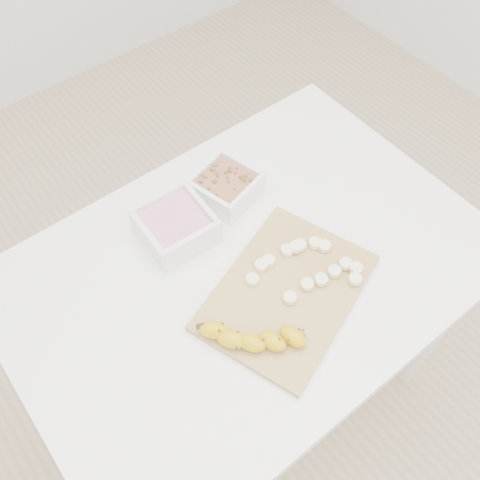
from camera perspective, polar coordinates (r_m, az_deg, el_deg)
ground at (r=1.80m, az=0.61°, el=-15.45°), size 3.50×3.50×0.00m
table at (r=1.20m, az=0.88°, el=-5.15°), size 1.00×0.70×0.75m
bowl_yogurt at (r=1.15m, az=-6.87°, el=1.59°), size 0.15×0.15×0.07m
bowl_granola at (r=1.21m, az=-1.53°, el=5.79°), size 0.16×0.16×0.06m
cutting_board at (r=1.08m, az=4.99°, el=-5.57°), size 0.41×0.35×0.01m
banana at (r=1.01m, az=1.66°, el=-10.26°), size 0.16×0.19×0.03m
banana_slices at (r=1.10m, az=7.21°, el=-2.68°), size 0.21×0.17×0.02m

